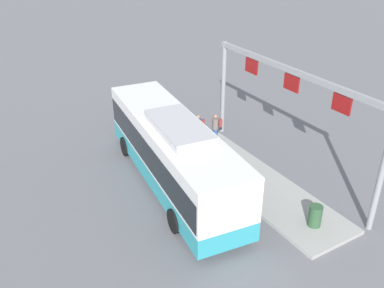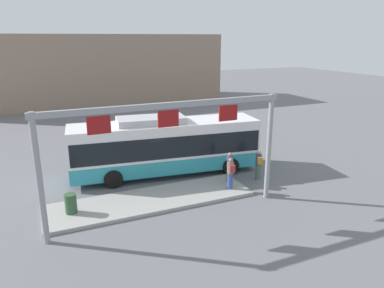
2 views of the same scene
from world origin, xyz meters
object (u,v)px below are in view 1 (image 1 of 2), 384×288
at_px(person_waiting_near, 199,128).
at_px(trash_bin, 315,216).
at_px(bus_main, 172,150).
at_px(person_boarding, 181,119).
at_px(person_waiting_mid, 216,128).

bearing_deg(person_waiting_near, trash_bin, 119.89).
bearing_deg(person_waiting_near, bus_main, 68.90).
relative_size(person_waiting_near, trash_bin, 1.86).
relative_size(bus_main, person_boarding, 6.56).
bearing_deg(trash_bin, person_waiting_mid, -4.08).
xyz_separation_m(person_waiting_near, trash_bin, (-8.23, -0.25, -0.44)).
relative_size(person_boarding, trash_bin, 1.86).
relative_size(person_boarding, person_waiting_near, 1.00).
bearing_deg(bus_main, person_boarding, -26.69).
bearing_deg(person_boarding, person_waiting_mid, 128.31).
xyz_separation_m(bus_main, person_boarding, (4.44, -2.93, -0.92)).
height_order(person_waiting_mid, trash_bin, person_waiting_mid).
distance_m(person_waiting_mid, trash_bin, 7.85).
bearing_deg(bus_main, trash_bin, -143.67).
distance_m(person_waiting_near, trash_bin, 8.25).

